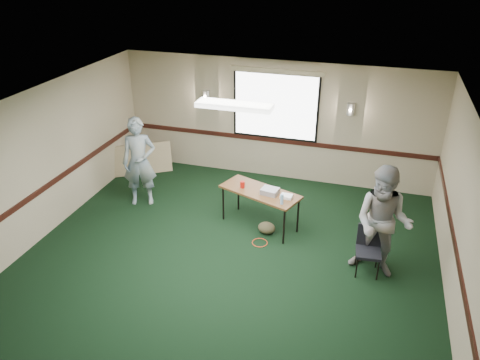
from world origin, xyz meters
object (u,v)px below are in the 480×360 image
(person_right, at_px, (383,223))
(projector, at_px, (270,191))
(conference_chair, at_px, (369,246))
(person_left, at_px, (139,162))
(folding_table, at_px, (260,193))

(person_right, bearing_deg, projector, 171.15)
(projector, bearing_deg, person_right, -11.83)
(projector, height_order, person_right, person_right)
(conference_chair, relative_size, person_left, 0.44)
(conference_chair, bearing_deg, projector, 152.66)
(folding_table, bearing_deg, conference_chair, -1.15)
(folding_table, distance_m, person_left, 2.59)
(conference_chair, height_order, person_left, person_left)
(folding_table, bearing_deg, person_left, -163.58)
(conference_chair, relative_size, person_right, 0.43)
(projector, relative_size, person_left, 0.16)
(conference_chair, distance_m, person_right, 0.50)
(person_left, bearing_deg, folding_table, -25.27)
(projector, bearing_deg, conference_chair, -13.24)
(folding_table, relative_size, person_right, 0.86)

